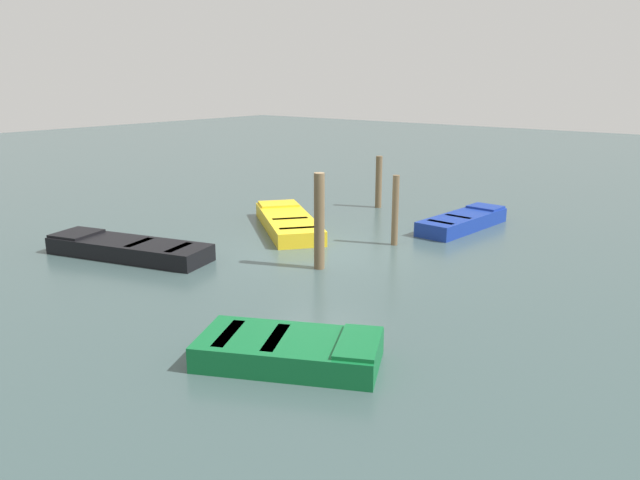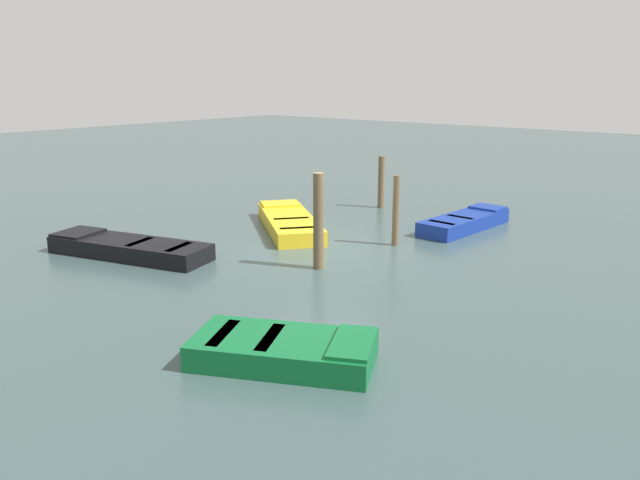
% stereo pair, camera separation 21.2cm
% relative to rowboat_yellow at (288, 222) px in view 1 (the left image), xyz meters
% --- Properties ---
extents(ground_plane, '(80.00, 80.00, 0.00)m').
position_rel_rowboat_yellow_xyz_m(ground_plane, '(1.40, 2.28, -0.22)').
color(ground_plane, '#384C4C').
extents(rowboat_yellow, '(3.57, 4.04, 0.46)m').
position_rel_rowboat_yellow_xyz_m(rowboat_yellow, '(0.00, 0.00, 0.00)').
color(rowboat_yellow, gold).
rests_on(rowboat_yellow, ground_plane).
extents(rowboat_green, '(2.42, 3.05, 0.46)m').
position_rel_rowboat_yellow_xyz_m(rowboat_green, '(6.37, 5.64, 0.00)').
color(rowboat_green, '#0F602D').
rests_on(rowboat_green, ground_plane).
extents(rowboat_black, '(2.22, 4.29, 0.46)m').
position_rel_rowboat_yellow_xyz_m(rowboat_black, '(4.48, -1.20, 0.00)').
color(rowboat_black, black).
rests_on(rowboat_black, ground_plane).
extents(rowboat_blue, '(3.46, 1.26, 0.46)m').
position_rel_rowboat_yellow_xyz_m(rowboat_blue, '(-3.21, 3.86, 0.00)').
color(rowboat_blue, navy).
rests_on(rowboat_blue, ground_plane).
extents(mooring_piling_near_left, '(0.21, 0.21, 1.71)m').
position_rel_rowboat_yellow_xyz_m(mooring_piling_near_left, '(-4.17, 0.34, 0.64)').
color(mooring_piling_near_left, brown).
rests_on(mooring_piling_near_left, ground_plane).
extents(mooring_piling_mid_left, '(0.17, 0.17, 1.82)m').
position_rel_rowboat_yellow_xyz_m(mooring_piling_mid_left, '(-0.45, 3.26, 0.69)').
color(mooring_piling_mid_left, brown).
rests_on(mooring_piling_mid_left, ground_plane).
extents(mooring_piling_far_left, '(0.24, 0.24, 2.19)m').
position_rel_rowboat_yellow_xyz_m(mooring_piling_far_left, '(2.35, 3.01, 0.88)').
color(mooring_piling_far_left, brown).
rests_on(mooring_piling_far_left, ground_plane).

